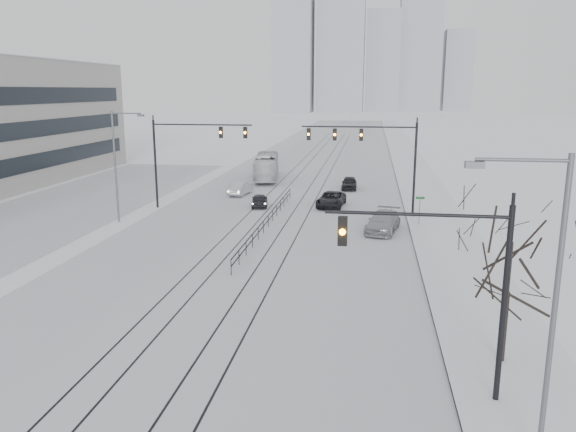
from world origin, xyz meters
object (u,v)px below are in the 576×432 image
object	(u,v)px
sedan_sb_outer	(240,188)
bare_tree	(510,255)
sedan_nb_right	(383,222)
box_truck	(266,167)
sedan_sb_inner	(260,200)
sedan_nb_far	(349,183)
traffic_mast_near	(456,276)
sedan_nb_front	(331,200)

from	to	relation	value
sedan_sb_outer	bare_tree	bearing A→B (deg)	125.53
sedan_sb_outer	sedan_nb_right	world-z (taller)	sedan_nb_right
box_truck	sedan_nb_right	bearing A→B (deg)	111.47
sedan_sb_outer	box_truck	distance (m)	10.63
sedan_sb_inner	sedan_nb_far	xyz separation A→B (m)	(7.84, 10.65, 0.07)
traffic_mast_near	sedan_sb_outer	distance (m)	40.82
bare_tree	sedan_nb_far	bearing A→B (deg)	100.93
bare_tree	sedan_sb_outer	bearing A→B (deg)	118.42
sedan_nb_far	box_truck	xyz separation A→B (m)	(-10.20, 5.53, 0.84)
bare_tree	sedan_nb_right	bearing A→B (deg)	101.55
traffic_mast_near	sedan_nb_far	size ratio (longest dim) A/B	1.75
bare_tree	sedan_nb_front	xyz separation A→B (m)	(-8.86, 29.64, -3.81)
bare_tree	sedan_sb_inner	xyz separation A→B (m)	(-15.43, 28.68, -3.88)
traffic_mast_near	sedan_sb_inner	world-z (taller)	traffic_mast_near
bare_tree	sedan_nb_far	xyz separation A→B (m)	(-7.60, 39.33, -3.81)
sedan_nb_right	traffic_mast_near	bearing A→B (deg)	-74.23
sedan_nb_right	sedan_nb_far	bearing A→B (deg)	111.56
sedan_sb_outer	sedan_nb_front	distance (m)	10.75
bare_tree	box_truck	world-z (taller)	bare_tree
sedan_sb_outer	sedan_nb_far	xyz separation A→B (m)	(10.96, 5.05, -0.00)
sedan_sb_inner	sedan_nb_far	size ratio (longest dim) A/B	0.89
sedan_sb_outer	sedan_nb_right	xyz separation A→B (m)	(14.29, -13.44, 0.07)
box_truck	bare_tree	bearing A→B (deg)	103.70
sedan_sb_inner	box_truck	size ratio (longest dim) A/B	0.33
sedan_sb_inner	box_truck	bearing A→B (deg)	-91.28
traffic_mast_near	box_truck	world-z (taller)	traffic_mast_near
sedan_nb_far	sedan_sb_outer	bearing A→B (deg)	-155.73
bare_tree	sedan_nb_front	distance (m)	31.17
sedan_sb_inner	sedan_nb_front	distance (m)	6.64
bare_tree	sedan_nb_right	distance (m)	21.61
box_truck	sedan_nb_far	bearing A→B (deg)	143.61
sedan_sb_outer	sedan_nb_front	xyz separation A→B (m)	(9.69, -4.64, -0.01)
sedan_nb_right	sedan_nb_far	xyz separation A→B (m)	(-3.33, 18.48, -0.08)
sedan_nb_front	box_truck	world-z (taller)	box_truck
sedan_sb_inner	sedan_nb_front	world-z (taller)	sedan_nb_front
sedan_sb_inner	sedan_sb_outer	xyz separation A→B (m)	(-3.12, 5.60, 0.08)
traffic_mast_near	sedan_nb_far	xyz separation A→B (m)	(-5.18, 42.34, -3.88)
traffic_mast_near	sedan_nb_front	xyz separation A→B (m)	(-6.45, 32.65, -3.88)
sedan_nb_front	sedan_nb_far	size ratio (longest dim) A/B	1.22
sedan_nb_right	sedan_sb_inner	bearing A→B (deg)	156.30
traffic_mast_near	bare_tree	distance (m)	3.85
sedan_nb_far	box_truck	world-z (taller)	box_truck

